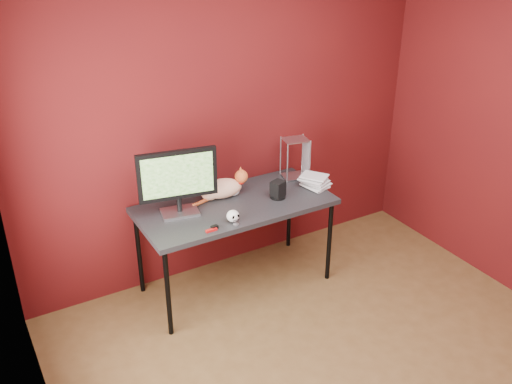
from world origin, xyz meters
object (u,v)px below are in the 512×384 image
desk (235,209)px  skull_mug (233,216)px  speaker (278,190)px  book_stack (311,128)px  monitor (178,179)px  cat (222,188)px

desk → skull_mug: size_ratio=16.07×
speaker → skull_mug: bearing=178.8°
desk → book_stack: size_ratio=1.43×
monitor → book_stack: (1.06, -0.14, 0.24)m
desk → cat: (-0.04, 0.14, 0.13)m
desk → monitor: bearing=171.7°
desk → skull_mug: (-0.15, -0.24, 0.10)m
speaker → book_stack: 0.54m
cat → desk: bearing=-67.4°
skull_mug → speaker: 0.51m
desk → speaker: 0.36m
speaker → cat: bearing=128.9°
skull_mug → monitor: bearing=128.9°
book_stack → monitor: bearing=172.5°
monitor → book_stack: book_stack is taller
speaker → monitor: bearing=149.3°
book_stack → skull_mug: bearing=-167.7°
desk → monitor: (-0.43, 0.06, 0.33)m
skull_mug → book_stack: bearing=8.6°
cat → book_stack: (0.67, -0.22, 0.45)m
skull_mug → speaker: bearing=15.2°
cat → skull_mug: bearing=-97.1°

